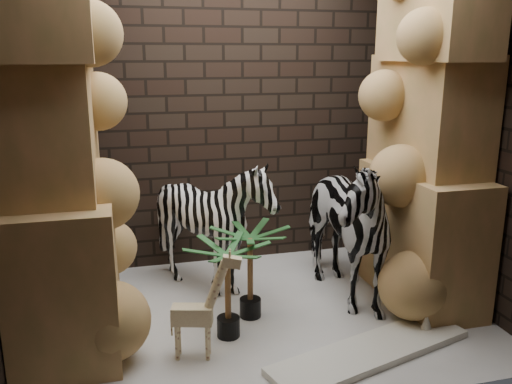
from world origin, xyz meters
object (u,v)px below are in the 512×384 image
object	(u,v)px
zebra_right	(336,212)
palm_front	(250,272)
surfboard	(371,351)
giraffe_toy	(192,303)
palm_back	(228,290)
zebra_left	(214,231)

from	to	relation	value
zebra_right	palm_front	size ratio (longest dim) A/B	2.02
zebra_right	surfboard	world-z (taller)	zebra_right
giraffe_toy	surfboard	bearing A→B (deg)	1.61
palm_back	giraffe_toy	bearing A→B (deg)	-143.94
palm_front	surfboard	world-z (taller)	palm_front
zebra_left	palm_front	xyz separation A→B (m)	(0.19, -0.56, -0.17)
surfboard	zebra_left	bearing A→B (deg)	106.87
palm_front	surfboard	size ratio (longest dim) A/B	0.48
zebra_right	zebra_left	distance (m)	1.06
zebra_left	giraffe_toy	bearing A→B (deg)	-102.17
palm_front	surfboard	xyz separation A→B (m)	(0.68, -0.76, -0.35)
surfboard	zebra_right	bearing A→B (deg)	67.62
zebra_right	palm_front	bearing A→B (deg)	-172.16
zebra_right	palm_back	distance (m)	1.16
zebra_right	zebra_left	size ratio (longest dim) A/B	1.26
giraffe_toy	palm_front	distance (m)	0.70
zebra_right	surfboard	distance (m)	1.19
zebra_right	surfboard	size ratio (longest dim) A/B	0.98
zebra_left	palm_back	world-z (taller)	zebra_left
zebra_right	surfboard	bearing A→B (deg)	-100.34
zebra_left	giraffe_toy	world-z (taller)	zebra_left
zebra_left	palm_front	distance (m)	0.61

